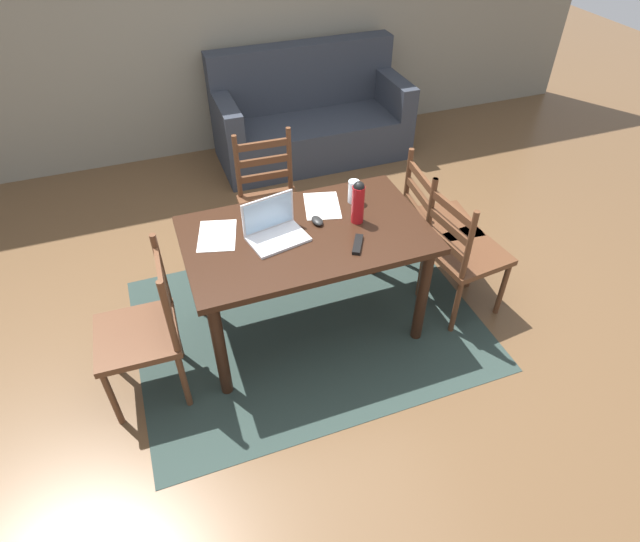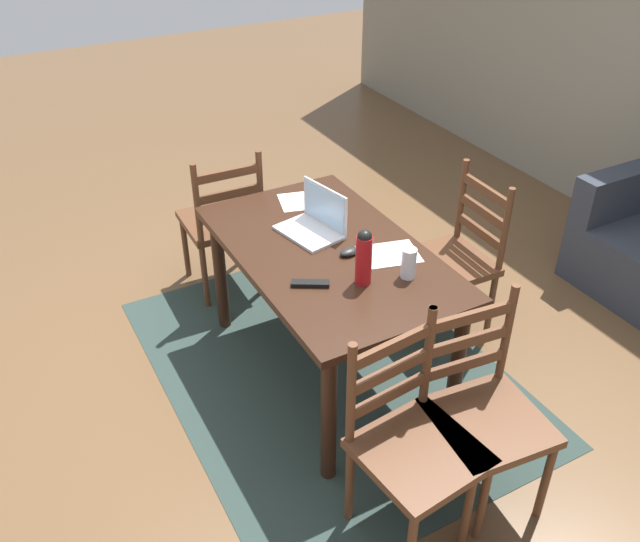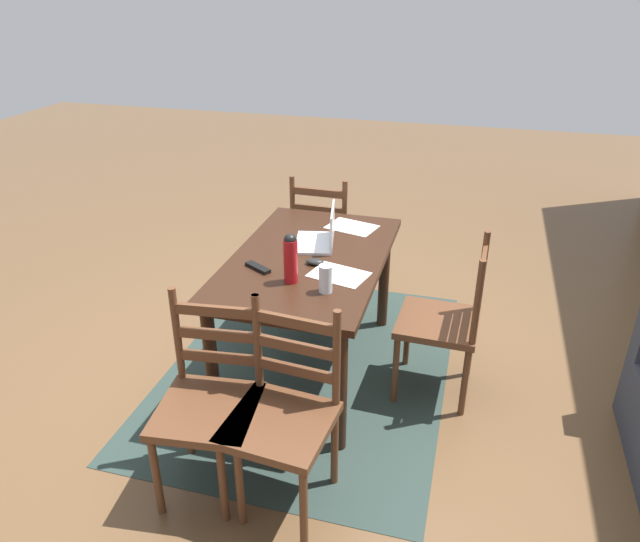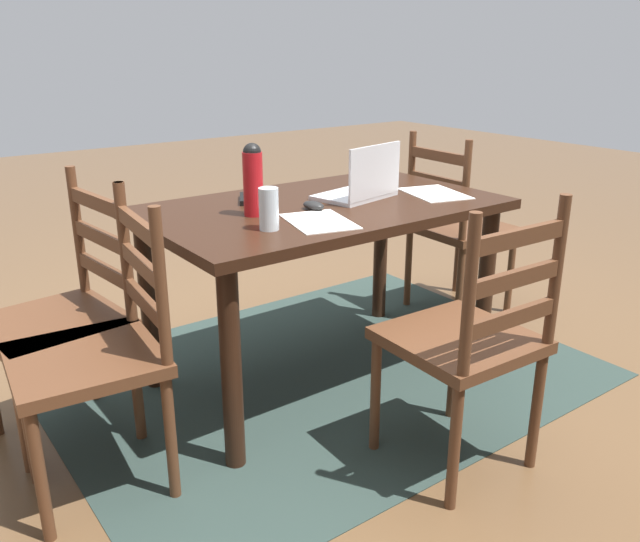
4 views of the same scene
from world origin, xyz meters
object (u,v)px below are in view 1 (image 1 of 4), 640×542
(chair_left_near, at_px, (144,332))
(tv_remote, at_px, (358,244))
(dining_table, at_px, (306,247))
(chair_right_near, at_px, (463,253))
(computer_mouse, at_px, (317,221))
(water_bottle, at_px, (358,201))
(chair_far_head, at_px, (271,204))
(laptop, at_px, (274,227))
(chair_right_far, at_px, (436,223))
(couch, at_px, (310,119))
(drinking_glass, at_px, (354,192))

(chair_left_near, height_order, tv_remote, chair_left_near)
(dining_table, bearing_deg, tv_remote, -43.71)
(chair_right_near, relative_size, computer_mouse, 9.50)
(water_bottle, xyz_separation_m, tv_remote, (-0.09, -0.22, -0.13))
(chair_far_head, xyz_separation_m, laptop, (-0.18, -0.76, 0.36))
(chair_right_far, height_order, couch, couch)
(water_bottle, height_order, computer_mouse, water_bottle)
(laptop, height_order, computer_mouse, laptop)
(dining_table, bearing_deg, water_bottle, 0.47)
(dining_table, xyz_separation_m, chair_far_head, (0.00, 0.79, -0.19))
(chair_left_near, bearing_deg, chair_right_near, -0.09)
(water_bottle, height_order, drinking_glass, water_bottle)
(chair_right_far, xyz_separation_m, couch, (-0.19, 2.07, -0.11))
(chair_right_far, bearing_deg, drinking_glass, 177.42)
(chair_right_near, xyz_separation_m, drinking_glass, (-0.62, 0.37, 0.37))
(chair_far_head, bearing_deg, tv_remote, -77.37)
(dining_table, distance_m, couch, 2.40)
(chair_left_near, distance_m, computer_mouse, 1.15)
(chair_right_near, distance_m, tv_remote, 0.83)
(chair_left_near, xyz_separation_m, water_bottle, (1.31, 0.17, 0.44))
(tv_remote, bearing_deg, dining_table, -13.73)
(chair_left_near, height_order, laptop, laptop)
(dining_table, height_order, computer_mouse, computer_mouse)
(dining_table, distance_m, chair_left_near, 1.03)
(chair_left_near, bearing_deg, water_bottle, 7.51)
(chair_left_near, height_order, chair_right_near, same)
(tv_remote, bearing_deg, chair_right_far, -122.96)
(chair_right_far, height_order, drinking_glass, chair_right_far)
(dining_table, distance_m, computer_mouse, 0.17)
(computer_mouse, bearing_deg, dining_table, -151.22)
(chair_far_head, xyz_separation_m, water_bottle, (0.32, -0.79, 0.44))
(chair_left_near, height_order, water_bottle, water_bottle)
(dining_table, height_order, chair_far_head, chair_far_head)
(water_bottle, relative_size, tv_remote, 1.58)
(chair_far_head, height_order, laptop, laptop)
(dining_table, bearing_deg, chair_right_far, 9.88)
(dining_table, xyz_separation_m, chair_left_near, (-0.99, -0.17, -0.19))
(chair_left_near, xyz_separation_m, computer_mouse, (1.09, 0.23, 0.32))
(couch, xyz_separation_m, computer_mouse, (-0.71, -2.18, 0.43))
(couch, height_order, drinking_glass, couch)
(chair_right_far, distance_m, couch, 2.08)
(chair_far_head, bearing_deg, computer_mouse, -83.07)
(dining_table, relative_size, computer_mouse, 14.12)
(chair_far_head, distance_m, laptop, 0.86)
(chair_right_far, bearing_deg, laptop, -173.12)
(tv_remote, bearing_deg, drinking_glass, -79.61)
(couch, bearing_deg, water_bottle, -102.17)
(water_bottle, bearing_deg, couch, 77.83)
(dining_table, bearing_deg, laptop, 170.28)
(laptop, distance_m, tv_remote, 0.48)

